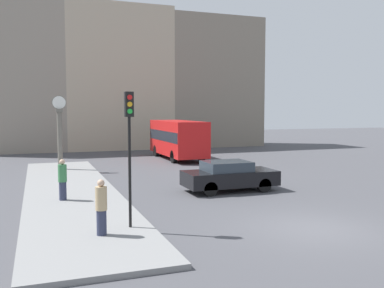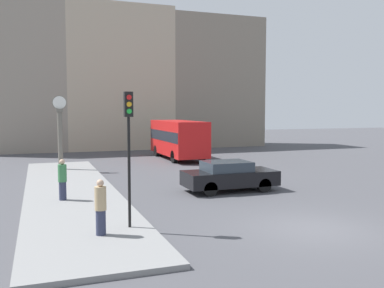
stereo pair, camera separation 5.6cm
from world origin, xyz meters
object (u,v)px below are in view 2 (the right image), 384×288
Objects in this scene: traffic_light_near at (129,131)px; street_clock at (60,133)px; sedan_car at (229,176)px; pedestrian_green_hoodie at (62,180)px; bus_distant at (178,137)px; pedestrian_tan_coat at (101,207)px.

traffic_light_near is 14.30m from street_clock.
pedestrian_green_hoodie reaches higher than sedan_car.
traffic_light_near is 5.57m from pedestrian_green_hoodie.
street_clock is at bearing -155.78° from bus_distant.
pedestrian_tan_coat is (-0.95, -0.54, -2.15)m from traffic_light_near.
bus_distant is at bearing 82.22° from sedan_car.
bus_distant is at bearing 55.36° from pedestrian_green_hoodie.
sedan_car is at bearing 1.30° from pedestrian_green_hoodie.
bus_distant is 4.55× the size of pedestrian_green_hoodie.
bus_distant is 16.22m from pedestrian_green_hoodie.
traffic_light_near is 2.52× the size of pedestrian_green_hoodie.
traffic_light_near is (-7.49, -18.18, 1.45)m from bus_distant.
pedestrian_tan_coat is at bearing -88.58° from street_clock.
pedestrian_green_hoodie is at bearing -124.64° from bus_distant.
pedestrian_tan_coat reaches higher than sedan_car.
pedestrian_green_hoodie is at bearing -92.44° from street_clock.
street_clock is 14.83m from pedestrian_tan_coat.
pedestrian_tan_coat is (0.77, -5.39, -0.01)m from pedestrian_green_hoodie.
bus_distant is 1.68× the size of street_clock.
sedan_car is at bearing -52.69° from street_clock.
pedestrian_tan_coat is (0.37, -14.76, -1.41)m from street_clock.
traffic_light_near is 0.93× the size of street_clock.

